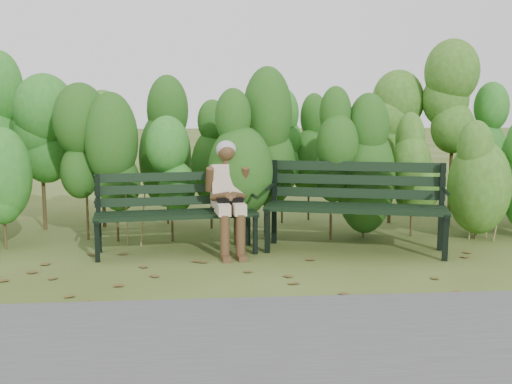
{
  "coord_description": "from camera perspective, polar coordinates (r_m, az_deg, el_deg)",
  "views": [
    {
      "loc": [
        -0.52,
        -5.9,
        1.65
      ],
      "look_at": [
        0.0,
        0.35,
        0.75
      ],
      "focal_mm": 42.0,
      "sensor_mm": 36.0,
      "label": 1
    }
  ],
  "objects": [
    {
      "name": "leaf_litter",
      "position": [
        6.04,
        3.0,
        -7.66
      ],
      "size": [
        5.92,
        2.12,
        0.01
      ],
      "color": "brown",
      "rests_on": "ground"
    },
    {
      "name": "seated_woman",
      "position": [
        6.72,
        -2.67,
        0.2
      ],
      "size": [
        0.51,
        0.75,
        1.27
      ],
      "color": "beige",
      "rests_on": "ground"
    },
    {
      "name": "hedge_band",
      "position": [
        7.79,
        -0.92,
        5.27
      ],
      "size": [
        11.04,
        1.67,
        2.42
      ],
      "color": "#47381E",
      "rests_on": "ground"
    },
    {
      "name": "footpath",
      "position": [
        4.08,
        3.06,
        -15.59
      ],
      "size": [
        60.0,
        2.5,
        0.01
      ],
      "primitive_type": "cube",
      "color": "#474749",
      "rests_on": "ground"
    },
    {
      "name": "bench_right",
      "position": [
        6.98,
        9.46,
        -0.62
      ],
      "size": [
        2.13,
        1.18,
        1.01
      ],
      "color": "black",
      "rests_on": "ground"
    },
    {
      "name": "ground",
      "position": [
        6.15,
        0.27,
        -7.4
      ],
      "size": [
        80.0,
        80.0,
        0.0
      ],
      "primitive_type": "plane",
      "color": "#384514"
    },
    {
      "name": "bench_left",
      "position": [
        6.86,
        -7.66,
        -1.3
      ],
      "size": [
        1.86,
        0.8,
        0.9
      ],
      "color": "black",
      "rests_on": "ground"
    }
  ]
}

